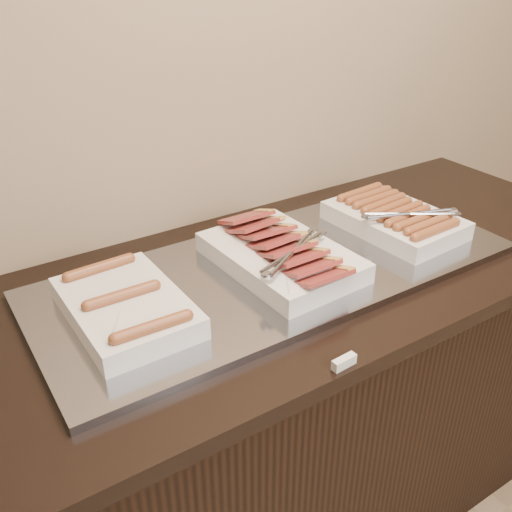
% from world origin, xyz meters
% --- Properties ---
extents(counter, '(2.06, 0.76, 0.90)m').
position_xyz_m(counter, '(0.00, 2.13, 0.45)').
color(counter, black).
rests_on(counter, ground).
extents(warming_tray, '(1.20, 0.50, 0.02)m').
position_xyz_m(warming_tray, '(0.01, 2.13, 0.91)').
color(warming_tray, '#91949E').
rests_on(warming_tray, counter).
extents(dish_left, '(0.23, 0.34, 0.07)m').
position_xyz_m(dish_left, '(-0.39, 2.13, 0.95)').
color(dish_left, silver).
rests_on(dish_left, warming_tray).
extents(dish_center, '(0.28, 0.41, 0.09)m').
position_xyz_m(dish_center, '(0.01, 2.13, 0.95)').
color(dish_center, silver).
rests_on(dish_center, warming_tray).
extents(dish_right, '(0.27, 0.37, 0.08)m').
position_xyz_m(dish_right, '(0.40, 2.13, 0.95)').
color(dish_right, silver).
rests_on(dish_right, warming_tray).
extents(label_holder, '(0.05, 0.02, 0.02)m').
position_xyz_m(label_holder, '(-0.09, 1.77, 0.91)').
color(label_holder, silver).
rests_on(label_holder, counter).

